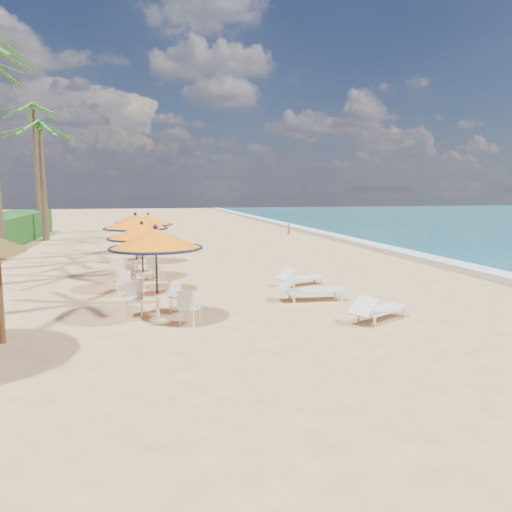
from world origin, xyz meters
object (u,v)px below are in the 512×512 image
at_px(station_1, 140,238).
at_px(station_2, 136,230).
at_px(station_4, 137,223).
at_px(station_3, 147,226).
at_px(lounger_near, 377,309).
at_px(lounger_mid, 308,289).
at_px(lounger_far, 300,277).
at_px(station_0, 158,250).

bearing_deg(station_1, station_2, 92.88).
relative_size(station_1, station_4, 1.08).
xyz_separation_m(station_3, lounger_near, (5.60, -12.27, -1.40)).
bearing_deg(station_1, station_4, 90.37).
bearing_deg(station_2, lounger_mid, -45.70).
distance_m(station_3, lounger_far, 8.95).
bearing_deg(station_3, station_0, -89.76).
bearing_deg(station_0, station_1, 96.29).
xyz_separation_m(station_3, station_4, (-0.46, 3.62, -0.11)).
height_order(station_3, lounger_far, station_3).
distance_m(station_0, station_1, 3.93).
relative_size(station_3, lounger_far, 1.22).
bearing_deg(lounger_far, station_4, 98.48).
xyz_separation_m(station_1, lounger_near, (5.99, -5.33, -1.49)).
bearing_deg(lounger_far, lounger_near, -104.26).
xyz_separation_m(station_1, lounger_mid, (5.03, -2.60, -1.46)).
relative_size(station_2, station_3, 1.09).
xyz_separation_m(station_0, station_4, (-0.50, 14.48, -0.24)).
xyz_separation_m(station_0, station_2, (-0.57, 6.60, 0.02)).
bearing_deg(station_2, lounger_near, -52.64).
height_order(lounger_mid, lounger_far, lounger_mid).
distance_m(station_1, station_3, 6.96).
relative_size(station_4, lounger_far, 1.14).
distance_m(station_0, station_3, 10.85).
height_order(station_1, station_3, station_1).
distance_m(station_2, station_4, 7.88).
height_order(station_2, station_4, station_2).
relative_size(station_4, lounger_mid, 1.02).
bearing_deg(station_0, station_3, 90.24).
relative_size(station_1, station_3, 1.01).
bearing_deg(station_2, station_1, -87.12).
relative_size(station_2, lounger_far, 1.33).
relative_size(station_3, lounger_mid, 1.08).
bearing_deg(lounger_near, lounger_far, 65.67).
distance_m(station_0, station_4, 14.49).
xyz_separation_m(lounger_near, lounger_far, (-0.43, 5.11, -0.02)).
xyz_separation_m(lounger_mid, lounger_far, (0.52, 2.38, -0.05)).
xyz_separation_m(lounger_near, lounger_mid, (-0.95, 2.72, 0.03)).
distance_m(station_0, station_2, 6.62).
xyz_separation_m(station_2, station_4, (0.07, 7.87, -0.26)).
distance_m(station_0, lounger_near, 5.93).
xyz_separation_m(station_2, lounger_mid, (5.17, -5.30, -1.51)).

